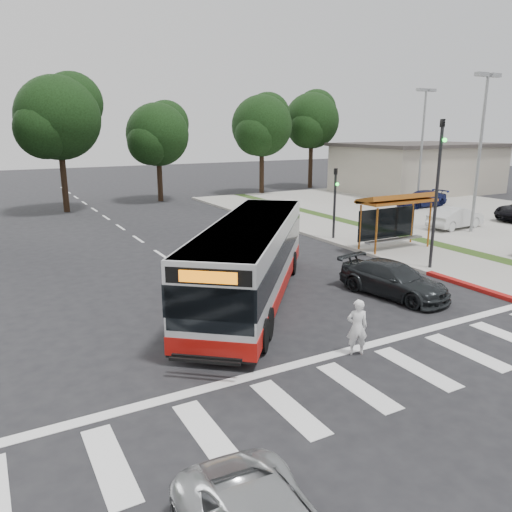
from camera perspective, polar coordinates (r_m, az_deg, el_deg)
ground at (r=16.59m, az=0.24°, el=-7.30°), size 140.00×140.00×0.00m
sidewalk_east at (r=28.98m, az=11.61°, el=2.04°), size 4.00×40.00×0.12m
curb_east at (r=27.74m, az=8.46°, el=1.66°), size 0.30×40.00×0.15m
curb_east_red at (r=20.99m, az=25.19°, el=-3.78°), size 0.32×6.00×0.15m
parking_lot at (r=38.96m, az=23.30°, el=4.28°), size 18.00×36.00×0.10m
commercial_building at (r=51.76m, az=17.90°, el=9.41°), size 14.00×10.00×4.40m
building_roof_cap at (r=51.63m, az=18.10°, el=12.00°), size 14.60×10.60×0.30m
crosswalk_ladder at (r=12.87m, az=11.50°, el=-14.38°), size 18.00×2.60×0.01m
bus_shelter at (r=26.34m, az=15.61°, el=5.65°), size 4.20×1.60×2.86m
traffic_signal_ne_tall at (r=22.83m, az=20.04°, el=7.89°), size 0.18×0.37×6.50m
traffic_signal_ne_short at (r=28.06m, az=9.01°, el=6.77°), size 0.18×0.37×4.00m
lot_light_front at (r=32.08m, az=24.40°, el=12.79°), size 1.90×0.35×9.01m
lot_light_mid at (r=43.13m, az=18.54°, el=13.43°), size 1.90×0.35×9.01m
tree_ne_a at (r=47.75m, az=0.71°, el=14.76°), size 6.16×5.74×9.30m
tree_ne_b at (r=53.19m, az=6.41°, el=15.22°), size 6.16×5.74×10.02m
tree_north_a at (r=39.92m, az=-21.59°, el=14.61°), size 6.60×6.15×10.17m
tree_north_b at (r=43.68m, az=-11.11°, el=13.57°), size 5.72×5.33×8.43m
transit_bus at (r=18.04m, az=-0.63°, el=-0.62°), size 8.99×10.28×2.91m
pedestrian at (r=14.20m, az=11.48°, el=-7.96°), size 0.69×0.60×1.61m
dark_sedan at (r=19.39m, az=15.44°, el=-2.61°), size 2.56×4.59×1.26m
parked_car_1 at (r=33.26m, az=21.83°, el=4.11°), size 4.13×1.76×1.33m
parked_car_3 at (r=41.46m, az=18.46°, el=6.22°), size 4.37×1.83×1.26m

